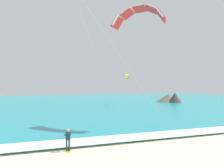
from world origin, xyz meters
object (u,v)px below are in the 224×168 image
surfboard (68,151)px  kite_distant (127,76)px  kitesurfer (68,139)px  kite_primary (139,14)px

surfboard → kite_distant: 45.79m
surfboard → kitesurfer: 0.91m
kitesurfer → kite_primary: size_ratio=0.12×
kite_distant → surfboard: bearing=-120.5°
surfboard → kite_primary: kite_primary is taller
kitesurfer → kite_distant: size_ratio=0.48×
kitesurfer → kite_distant: 45.63m
surfboard → kitesurfer: (0.00, 0.02, 0.91)m
kitesurfer → kite_distant: kite_distant is taller
kite_primary → surfboard: bearing=-141.0°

